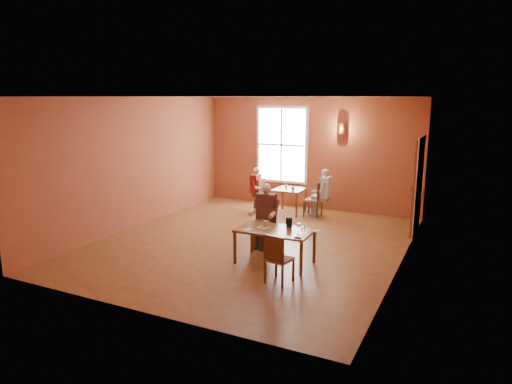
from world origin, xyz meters
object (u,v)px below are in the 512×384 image
at_px(main_table, 275,246).
at_px(diner_main, 264,219).
at_px(second_table, 289,201).
at_px(chair_diner_main, 265,229).
at_px(diner_white, 314,193).
at_px(chair_empty, 279,258).
at_px(chair_diner_white, 313,199).
at_px(chair_diner_maroon, 267,195).
at_px(diner_maroon, 266,190).

xyz_separation_m(main_table, diner_main, (-0.50, 0.62, 0.30)).
height_order(main_table, second_table, second_table).
bearing_deg(chair_diner_main, diner_white, -90.82).
relative_size(main_table, second_table, 1.85).
xyz_separation_m(chair_empty, diner_white, (-0.89, 4.33, 0.18)).
bearing_deg(diner_white, chair_empty, -168.42).
bearing_deg(chair_empty, second_table, 119.52).
bearing_deg(chair_empty, chair_diner_white, 111.59).
xyz_separation_m(chair_diner_maroon, diner_maroon, (-0.03, 0.00, 0.14)).
bearing_deg(chair_empty, chair_diner_maroon, 126.74).
bearing_deg(diner_main, main_table, 128.88).
relative_size(diner_main, chair_empty, 1.49).
relative_size(chair_diner_main, second_table, 1.09).
distance_m(main_table, diner_white, 3.58).
xyz_separation_m(chair_empty, diner_maroon, (-2.25, 4.33, 0.15)).
relative_size(second_table, diner_maroon, 0.65).
bearing_deg(chair_empty, chair_diner_main, 132.49).
bearing_deg(diner_maroon, main_table, 27.16).
bearing_deg(diner_main, chair_diner_maroon, -66.22).
relative_size(chair_empty, diner_white, 0.70).
height_order(chair_empty, chair_diner_maroon, chair_diner_maroon).
relative_size(main_table, chair_diner_maroon, 1.60).
relative_size(chair_diner_white, diner_white, 0.75).
height_order(second_table, diner_white, diner_white).
relative_size(main_table, chair_empty, 1.63).
bearing_deg(chair_diner_white, second_table, 90.00).
distance_m(chair_diner_main, chair_diner_white, 2.89).
bearing_deg(chair_diner_maroon, diner_main, 23.78).
bearing_deg(main_table, chair_diner_maroon, 116.78).
distance_m(main_table, chair_diner_maroon, 3.97).
relative_size(chair_diner_white, chair_diner_maroon, 1.05).
distance_m(chair_diner_main, chair_diner_maroon, 3.17).
relative_size(second_table, chair_diner_maroon, 0.87).
distance_m(chair_empty, chair_diner_maroon, 4.87).
xyz_separation_m(diner_main, chair_diner_white, (0.01, 2.92, -0.18)).
height_order(chair_diner_maroon, diner_maroon, diner_maroon).
xyz_separation_m(chair_diner_main, chair_diner_white, (0.01, 2.89, 0.04)).
relative_size(main_table, chair_diner_main, 1.69).
bearing_deg(second_table, chair_diner_maroon, 180.00).
height_order(chair_diner_main, diner_white, diner_white).
relative_size(chair_empty, second_table, 1.13).
distance_m(main_table, second_table, 3.72).
relative_size(diner_white, diner_maroon, 1.05).
bearing_deg(second_table, diner_white, 0.00).
bearing_deg(diner_main, chair_empty, 123.41).
distance_m(diner_main, chair_empty, 1.70).
bearing_deg(main_table, chair_diner_main, 127.57).
height_order(diner_main, diner_maroon, diner_main).
xyz_separation_m(chair_diner_main, diner_main, (0.00, -0.03, 0.22)).
relative_size(chair_diner_main, diner_maroon, 0.72).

